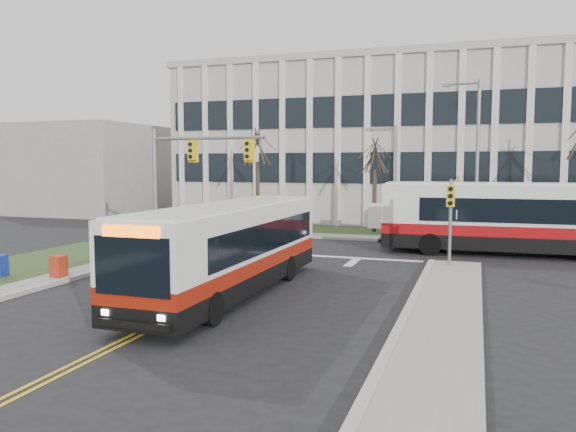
# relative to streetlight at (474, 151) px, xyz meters

# --- Properties ---
(ground) EXTENTS (120.00, 120.00, 0.00)m
(ground) POSITION_rel_streetlight_xyz_m (-8.03, -16.20, -5.19)
(ground) COLOR black
(ground) RESTS_ON ground
(sidewalk_east) EXTENTS (2.00, 26.00, 0.14)m
(sidewalk_east) POSITION_rel_streetlight_xyz_m (-0.53, -21.20, -5.12)
(sidewalk_east) COLOR #9E9B93
(sidewalk_east) RESTS_ON ground
(sidewalk_cross) EXTENTS (44.00, 1.60, 0.14)m
(sidewalk_cross) POSITION_rel_streetlight_xyz_m (-3.03, -1.00, -5.12)
(sidewalk_cross) COLOR #9E9B93
(sidewalk_cross) RESTS_ON ground
(building_lawn) EXTENTS (44.00, 5.00, 0.12)m
(building_lawn) POSITION_rel_streetlight_xyz_m (-3.03, 1.80, -5.13)
(building_lawn) COLOR #2F451D
(building_lawn) RESTS_ON ground
(office_building) EXTENTS (40.00, 16.00, 12.00)m
(office_building) POSITION_rel_streetlight_xyz_m (-3.03, 13.80, 0.81)
(office_building) COLOR #B8B2A9
(office_building) RESTS_ON ground
(building_annex) EXTENTS (12.00, 12.00, 8.00)m
(building_annex) POSITION_rel_streetlight_xyz_m (-34.03, 9.80, -1.19)
(building_annex) COLOR #9E9B93
(building_annex) RESTS_ON ground
(mast_arm_signal) EXTENTS (6.11, 0.38, 6.20)m
(mast_arm_signal) POSITION_rel_streetlight_xyz_m (-13.65, -9.04, -0.94)
(mast_arm_signal) COLOR slate
(mast_arm_signal) RESTS_ON ground
(signal_pole_near) EXTENTS (0.34, 0.39, 3.80)m
(signal_pole_near) POSITION_rel_streetlight_xyz_m (-0.83, -9.30, -2.69)
(signal_pole_near) COLOR slate
(signal_pole_near) RESTS_ON ground
(signal_pole_far) EXTENTS (0.34, 0.39, 3.80)m
(signal_pole_far) POSITION_rel_streetlight_xyz_m (-0.83, -0.80, -2.69)
(signal_pole_far) COLOR slate
(signal_pole_far) RESTS_ON ground
(streetlight) EXTENTS (2.15, 0.25, 9.20)m
(streetlight) POSITION_rel_streetlight_xyz_m (0.00, 0.00, 0.00)
(streetlight) COLOR slate
(streetlight) RESTS_ON ground
(directory_sign) EXTENTS (1.50, 0.12, 2.00)m
(directory_sign) POSITION_rel_streetlight_xyz_m (-5.53, 1.30, -4.02)
(directory_sign) COLOR slate
(directory_sign) RESTS_ON ground
(tree_left) EXTENTS (1.80, 1.80, 7.70)m
(tree_left) POSITION_rel_streetlight_xyz_m (-14.03, 1.80, 0.32)
(tree_left) COLOR #42352B
(tree_left) RESTS_ON ground
(tree_mid) EXTENTS (1.80, 1.80, 6.82)m
(tree_mid) POSITION_rel_streetlight_xyz_m (-6.03, 2.00, -0.31)
(tree_mid) COLOR #42352B
(tree_mid) RESTS_ON ground
(bus_main) EXTENTS (2.50, 11.31, 3.01)m
(bus_main) POSITION_rel_streetlight_xyz_m (-7.64, -16.71, -3.69)
(bus_main) COLOR silver
(bus_main) RESTS_ON ground
(bus_cross) EXTENTS (13.02, 3.16, 3.45)m
(bus_cross) POSITION_rel_streetlight_xyz_m (2.18, -4.61, -3.47)
(bus_cross) COLOR silver
(bus_cross) RESTS_ON ground
(newspaper_box_red) EXTENTS (0.53, 0.48, 0.95)m
(newspaper_box_red) POSITION_rel_streetlight_xyz_m (-14.83, -16.67, -4.72)
(newspaper_box_red) COLOR #9A2B13
(newspaper_box_red) RESTS_ON ground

